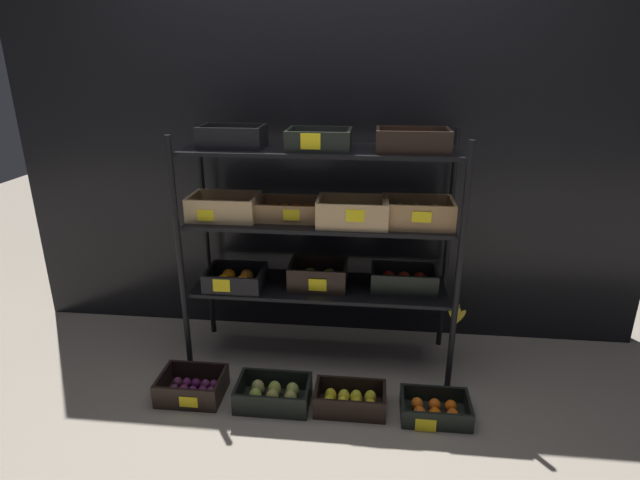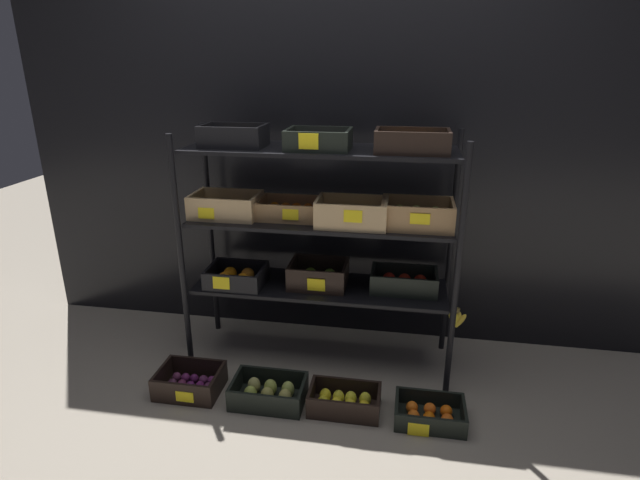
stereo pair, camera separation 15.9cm
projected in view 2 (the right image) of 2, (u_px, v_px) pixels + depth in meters
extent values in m
plane|color=gray|center=(320.00, 356.00, 3.05)|extent=(10.00, 10.00, 0.00)
cube|color=black|center=(332.00, 134.00, 3.00)|extent=(3.85, 0.12, 2.53)
cylinder|color=black|center=(181.00, 259.00, 2.73)|extent=(0.03, 0.03, 1.34)
cylinder|color=black|center=(457.00, 277.00, 2.50)|extent=(0.03, 0.03, 1.34)
cylinder|color=black|center=(211.00, 233.00, 3.13)|extent=(0.03, 0.03, 1.34)
cylinder|color=black|center=(451.00, 247.00, 2.91)|extent=(0.03, 0.03, 1.34)
cube|color=black|center=(320.00, 287.00, 2.89)|extent=(1.42, 0.40, 0.02)
cube|color=black|center=(320.00, 222.00, 2.76)|extent=(1.42, 0.40, 0.02)
cube|color=black|center=(320.00, 150.00, 2.62)|extent=(1.42, 0.40, 0.02)
cube|color=black|center=(237.00, 283.00, 2.90)|extent=(0.32, 0.25, 0.01)
cube|color=black|center=(229.00, 283.00, 2.77)|extent=(0.32, 0.02, 0.09)
cube|color=black|center=(243.00, 266.00, 2.99)|extent=(0.32, 0.02, 0.09)
cube|color=black|center=(211.00, 273.00, 2.91)|extent=(0.02, 0.22, 0.09)
cube|color=black|center=(262.00, 276.00, 2.86)|extent=(0.02, 0.22, 0.09)
sphere|color=orange|center=(225.00, 278.00, 2.86)|extent=(0.07, 0.07, 0.07)
sphere|color=orange|center=(243.00, 279.00, 2.84)|extent=(0.07, 0.07, 0.07)
sphere|color=orange|center=(230.00, 273.00, 2.92)|extent=(0.07, 0.07, 0.07)
sphere|color=orange|center=(248.00, 274.00, 2.91)|extent=(0.07, 0.07, 0.07)
cube|color=yellow|center=(221.00, 283.00, 2.77)|extent=(0.09, 0.01, 0.07)
cube|color=black|center=(318.00, 284.00, 2.89)|extent=(0.32, 0.25, 0.01)
cube|color=black|center=(315.00, 281.00, 2.76)|extent=(0.32, 0.02, 0.12)
cube|color=black|center=(322.00, 265.00, 2.98)|extent=(0.32, 0.02, 0.12)
cube|color=black|center=(292.00, 271.00, 2.89)|extent=(0.02, 0.22, 0.12)
cube|color=black|center=(345.00, 275.00, 2.84)|extent=(0.02, 0.22, 0.12)
sphere|color=#8AC23E|center=(307.00, 279.00, 2.85)|extent=(0.07, 0.07, 0.07)
sphere|color=#8BB235|center=(327.00, 280.00, 2.83)|extent=(0.07, 0.07, 0.07)
sphere|color=#90C832|center=(310.00, 274.00, 2.92)|extent=(0.07, 0.07, 0.07)
sphere|color=#86C039|center=(330.00, 275.00, 2.90)|extent=(0.07, 0.07, 0.07)
cube|color=yellow|center=(315.00, 285.00, 2.75)|extent=(0.10, 0.01, 0.07)
cube|color=black|center=(403.00, 289.00, 2.82)|extent=(0.36, 0.22, 0.01)
cube|color=black|center=(404.00, 287.00, 2.71)|extent=(0.36, 0.02, 0.10)
cube|color=black|center=(404.00, 272.00, 2.90)|extent=(0.36, 0.02, 0.10)
cube|color=black|center=(373.00, 277.00, 2.83)|extent=(0.02, 0.19, 0.10)
cube|color=black|center=(436.00, 282.00, 2.78)|extent=(0.02, 0.19, 0.10)
sphere|color=red|center=(388.00, 283.00, 2.79)|extent=(0.07, 0.07, 0.07)
sphere|color=red|center=(403.00, 284.00, 2.79)|extent=(0.07, 0.07, 0.07)
sphere|color=red|center=(420.00, 285.00, 2.77)|extent=(0.07, 0.07, 0.07)
sphere|color=red|center=(389.00, 279.00, 2.85)|extent=(0.07, 0.07, 0.07)
sphere|color=red|center=(404.00, 280.00, 2.84)|extent=(0.07, 0.07, 0.07)
sphere|color=red|center=(420.00, 281.00, 2.82)|extent=(0.07, 0.07, 0.07)
cube|color=tan|center=(227.00, 215.00, 2.82)|extent=(0.37, 0.25, 0.01)
cube|color=tan|center=(218.00, 210.00, 2.69)|extent=(0.37, 0.02, 0.12)
cube|color=tan|center=(233.00, 198.00, 2.90)|extent=(0.37, 0.02, 0.12)
cube|color=tan|center=(196.00, 202.00, 2.82)|extent=(0.02, 0.22, 0.12)
cube|color=tan|center=(257.00, 205.00, 2.77)|extent=(0.02, 0.22, 0.12)
sphere|color=#E0C748|center=(208.00, 209.00, 2.78)|extent=(0.07, 0.07, 0.07)
sphere|color=#E1B253|center=(224.00, 210.00, 2.77)|extent=(0.07, 0.07, 0.07)
sphere|color=#D1C746|center=(240.00, 210.00, 2.76)|extent=(0.07, 0.07, 0.07)
sphere|color=#DEC946|center=(213.00, 205.00, 2.85)|extent=(0.07, 0.07, 0.07)
sphere|color=#E5BB50|center=(228.00, 206.00, 2.84)|extent=(0.07, 0.07, 0.07)
sphere|color=gold|center=(244.00, 207.00, 2.82)|extent=(0.07, 0.07, 0.07)
cube|color=yellow|center=(206.00, 213.00, 2.69)|extent=(0.09, 0.01, 0.06)
cube|color=#A87F51|center=(290.00, 216.00, 2.80)|extent=(0.35, 0.25, 0.01)
cube|color=#A87F51|center=(285.00, 213.00, 2.67)|extent=(0.35, 0.02, 0.09)
cube|color=#A87F51|center=(294.00, 202.00, 2.89)|extent=(0.35, 0.02, 0.09)
cube|color=#A87F51|center=(260.00, 206.00, 2.81)|extent=(0.02, 0.22, 0.09)
cube|color=#A87F51|center=(320.00, 209.00, 2.75)|extent=(0.02, 0.22, 0.09)
sphere|color=orange|center=(271.00, 211.00, 2.76)|extent=(0.06, 0.06, 0.06)
sphere|color=orange|center=(282.00, 212.00, 2.75)|extent=(0.06, 0.06, 0.06)
sphere|color=orange|center=(294.00, 212.00, 2.74)|extent=(0.06, 0.06, 0.06)
sphere|color=orange|center=(305.00, 213.00, 2.73)|extent=(0.06, 0.06, 0.06)
sphere|color=orange|center=(275.00, 207.00, 2.83)|extent=(0.06, 0.06, 0.06)
sphere|color=orange|center=(286.00, 208.00, 2.82)|extent=(0.06, 0.06, 0.06)
sphere|color=orange|center=(297.00, 208.00, 2.82)|extent=(0.06, 0.06, 0.06)
sphere|color=orange|center=(308.00, 209.00, 2.81)|extent=(0.06, 0.06, 0.06)
cube|color=yellow|center=(290.00, 215.00, 2.66)|extent=(0.09, 0.01, 0.06)
cube|color=tan|center=(352.00, 224.00, 2.67)|extent=(0.37, 0.24, 0.01)
cube|color=tan|center=(350.00, 217.00, 2.54)|extent=(0.37, 0.02, 0.13)
cube|color=tan|center=(354.00, 205.00, 2.75)|extent=(0.37, 0.02, 0.13)
cube|color=tan|center=(319.00, 209.00, 2.67)|extent=(0.02, 0.21, 0.13)
cube|color=tan|center=(386.00, 213.00, 2.62)|extent=(0.02, 0.21, 0.13)
ellipsoid|color=yellow|center=(332.00, 217.00, 2.64)|extent=(0.06, 0.06, 0.08)
ellipsoid|color=yellow|center=(345.00, 217.00, 2.62)|extent=(0.06, 0.06, 0.08)
ellipsoid|color=yellow|center=(358.00, 218.00, 2.61)|extent=(0.06, 0.06, 0.08)
ellipsoid|color=yellow|center=(372.00, 219.00, 2.60)|extent=(0.06, 0.06, 0.08)
ellipsoid|color=yellow|center=(333.00, 212.00, 2.71)|extent=(0.06, 0.06, 0.08)
ellipsoid|color=yellow|center=(346.00, 213.00, 2.70)|extent=(0.06, 0.06, 0.08)
ellipsoid|color=yellow|center=(360.00, 214.00, 2.68)|extent=(0.06, 0.06, 0.08)
ellipsoid|color=yellow|center=(372.00, 215.00, 2.67)|extent=(0.06, 0.06, 0.08)
cube|color=yellow|center=(353.00, 216.00, 2.52)|extent=(0.09, 0.01, 0.06)
cube|color=#A87F51|center=(416.00, 225.00, 2.64)|extent=(0.37, 0.25, 0.01)
cube|color=#A87F51|center=(418.00, 220.00, 2.51)|extent=(0.37, 0.02, 0.13)
cube|color=#A87F51|center=(417.00, 206.00, 2.73)|extent=(0.37, 0.02, 0.13)
cube|color=#A87F51|center=(383.00, 211.00, 2.65)|extent=(0.02, 0.22, 0.13)
cube|color=#A87F51|center=(452.00, 214.00, 2.59)|extent=(0.02, 0.22, 0.13)
ellipsoid|color=#B6C054|center=(400.00, 217.00, 2.60)|extent=(0.07, 0.07, 0.09)
ellipsoid|color=#B4BE5F|center=(418.00, 218.00, 2.58)|extent=(0.07, 0.07, 0.09)
ellipsoid|color=#B9BD53|center=(436.00, 219.00, 2.57)|extent=(0.07, 0.07, 0.09)
ellipsoid|color=#B6BE57|center=(399.00, 213.00, 2.67)|extent=(0.07, 0.07, 0.09)
ellipsoid|color=#B5BA60|center=(416.00, 214.00, 2.66)|extent=(0.07, 0.07, 0.09)
ellipsoid|color=#B4C35A|center=(435.00, 215.00, 2.64)|extent=(0.07, 0.07, 0.09)
cube|color=yellow|center=(420.00, 219.00, 2.49)|extent=(0.10, 0.01, 0.06)
cube|color=black|center=(234.00, 145.00, 2.66)|extent=(0.33, 0.22, 0.01)
cube|color=black|center=(227.00, 137.00, 2.55)|extent=(0.33, 0.02, 0.10)
cube|color=black|center=(240.00, 132.00, 2.74)|extent=(0.33, 0.02, 0.10)
cube|color=black|center=(205.00, 134.00, 2.67)|extent=(0.02, 0.19, 0.10)
cube|color=black|center=(263.00, 135.00, 2.62)|extent=(0.02, 0.19, 0.10)
ellipsoid|color=brown|center=(214.00, 138.00, 2.63)|extent=(0.05, 0.05, 0.07)
ellipsoid|color=brown|center=(226.00, 139.00, 2.62)|extent=(0.05, 0.05, 0.07)
ellipsoid|color=brown|center=(237.00, 139.00, 2.62)|extent=(0.05, 0.05, 0.07)
ellipsoid|color=brown|center=(249.00, 139.00, 2.60)|extent=(0.05, 0.05, 0.07)
ellipsoid|color=brown|center=(219.00, 136.00, 2.70)|extent=(0.05, 0.05, 0.07)
ellipsoid|color=brown|center=(230.00, 137.00, 2.69)|extent=(0.05, 0.05, 0.07)
ellipsoid|color=brown|center=(241.00, 137.00, 2.67)|extent=(0.05, 0.05, 0.07)
ellipsoid|color=brown|center=(252.00, 137.00, 2.67)|extent=(0.05, 0.05, 0.07)
cube|color=black|center=(319.00, 148.00, 2.58)|extent=(0.32, 0.24, 0.01)
cube|color=black|center=(315.00, 141.00, 2.46)|extent=(0.32, 0.02, 0.09)
cube|color=black|center=(322.00, 135.00, 2.66)|extent=(0.32, 0.02, 0.09)
cube|color=black|center=(289.00, 137.00, 2.58)|extent=(0.02, 0.21, 0.09)
cube|color=black|center=(349.00, 139.00, 2.54)|extent=(0.02, 0.21, 0.09)
sphere|color=#652D53|center=(299.00, 144.00, 2.53)|extent=(0.05, 0.05, 0.05)
sphere|color=#681A59|center=(311.00, 144.00, 2.52)|extent=(0.05, 0.05, 0.05)
sphere|color=#6D2E5B|center=(323.00, 144.00, 2.52)|extent=(0.05, 0.05, 0.05)
sphere|color=#681752|center=(335.00, 144.00, 2.51)|extent=(0.05, 0.05, 0.05)
sphere|color=#662645|center=(301.00, 142.00, 2.58)|extent=(0.05, 0.05, 0.05)
sphere|color=#5E1747|center=(312.00, 142.00, 2.58)|extent=(0.05, 0.05, 0.05)
sphere|color=#5E265D|center=(324.00, 143.00, 2.56)|extent=(0.05, 0.05, 0.05)
sphere|color=#5B1847|center=(337.00, 143.00, 2.55)|extent=(0.05, 0.05, 0.05)
sphere|color=#672B46|center=(304.00, 140.00, 2.63)|extent=(0.05, 0.05, 0.05)
sphere|color=#6A1D5B|center=(315.00, 141.00, 2.62)|extent=(0.05, 0.05, 0.05)
sphere|color=#682B50|center=(326.00, 141.00, 2.61)|extent=(0.05, 0.05, 0.05)
sphere|color=#672854|center=(338.00, 141.00, 2.60)|extent=(0.05, 0.05, 0.05)
cube|color=yellow|center=(308.00, 141.00, 2.45)|extent=(0.10, 0.01, 0.08)
cube|color=black|center=(412.00, 151.00, 2.49)|extent=(0.36, 0.22, 0.01)
cube|color=black|center=(412.00, 143.00, 2.38)|extent=(0.36, 0.02, 0.10)
cube|color=black|center=(412.00, 137.00, 2.57)|extent=(0.36, 0.02, 0.10)
cube|color=black|center=(377.00, 139.00, 2.50)|extent=(0.02, 0.18, 0.10)
cube|color=black|center=(449.00, 141.00, 2.45)|extent=(0.02, 0.18, 0.10)
sphere|color=orange|center=(394.00, 143.00, 2.46)|extent=(0.07, 0.07, 0.07)
sphere|color=orange|center=(412.00, 143.00, 2.46)|extent=(0.07, 0.07, 0.07)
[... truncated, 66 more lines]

